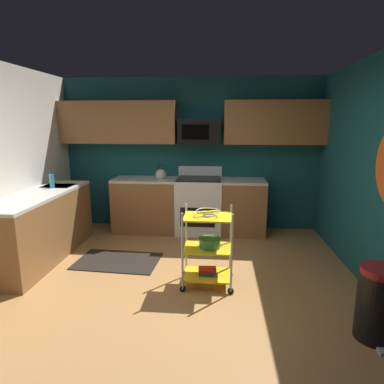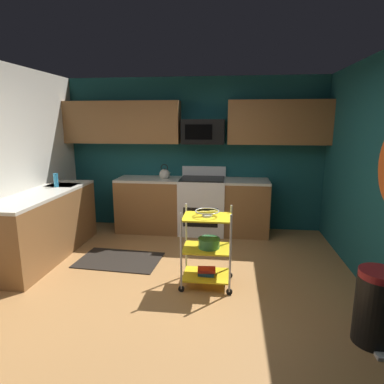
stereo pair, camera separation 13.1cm
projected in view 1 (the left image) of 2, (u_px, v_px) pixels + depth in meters
name	position (u px, v px, depth m)	size (l,w,h in m)	color
floor	(170.00, 294.00, 3.67)	(4.40, 4.80, 0.04)	#A87542
wall_back	(190.00, 154.00, 5.76)	(4.52, 0.06, 2.60)	#14474C
counter_run	(131.00, 213.00, 5.12)	(3.48, 2.60, 0.92)	brown
oven_range	(199.00, 205.00, 5.60)	(0.76, 0.65, 1.10)	white
upper_cabinets	(187.00, 122.00, 5.45)	(4.40, 0.33, 0.70)	brown
microwave	(200.00, 132.00, 5.44)	(0.70, 0.39, 0.40)	black
rolling_cart	(208.00, 248.00, 3.75)	(0.60, 0.42, 0.91)	silver
fruit_bowl	(208.00, 212.00, 3.66)	(0.27, 0.27, 0.07)	silver
mixing_bowl_large	(210.00, 242.00, 3.74)	(0.25, 0.25, 0.11)	#387F4C
book_stack	(207.00, 271.00, 3.81)	(0.21, 0.16, 0.07)	#1E4C8C
kettle	(161.00, 174.00, 5.54)	(0.21, 0.18, 0.26)	beige
dish_soap_bottle	(52.00, 181.00, 4.76)	(0.06, 0.06, 0.20)	#2D8CBF
trash_can	(377.00, 304.00, 2.83)	(0.34, 0.42, 0.66)	black
floor_rug	(118.00, 261.00, 4.48)	(1.10, 0.70, 0.01)	black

